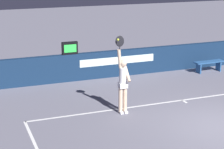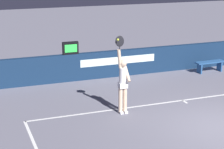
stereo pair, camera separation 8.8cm
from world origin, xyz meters
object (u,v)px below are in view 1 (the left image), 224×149
(courtside_bench_near, at_px, (209,64))
(speed_display, at_px, (70,48))
(tennis_ball, at_px, (118,40))
(tennis_player, at_px, (123,81))

(courtside_bench_near, bearing_deg, speed_display, 172.11)
(speed_display, xyz_separation_m, tennis_ball, (0.42, -3.98, 1.04))
(speed_display, bearing_deg, tennis_ball, -84.03)
(speed_display, distance_m, courtside_bench_near, 5.97)
(speed_display, xyz_separation_m, tennis_player, (0.63, -3.86, -0.30))
(speed_display, distance_m, tennis_ball, 4.14)
(tennis_player, distance_m, courtside_bench_near, 6.07)
(tennis_ball, bearing_deg, courtside_bench_near, 30.38)
(tennis_player, relative_size, courtside_bench_near, 1.85)
(speed_display, height_order, courtside_bench_near, speed_display)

